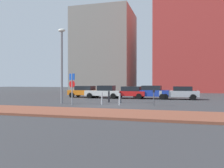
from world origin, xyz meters
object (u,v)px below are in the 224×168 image
(parked_car_orange, at_px, (85,91))
(parking_meter, at_px, (154,95))
(traffic_bollard_far, at_px, (102,98))
(parking_sign_post, at_px, (72,85))
(parked_car_red, at_px, (130,92))
(parked_car_white, at_px, (104,92))
(street_lamp, at_px, (62,59))
(parked_car_blue, at_px, (150,92))
(parked_car_silver, at_px, (180,93))
(traffic_bollard_edge, at_px, (120,99))
(traffic_bollard_mid, at_px, (109,97))
(traffic_bollard_near, at_px, (120,98))

(parked_car_orange, distance_m, parking_meter, 12.45)
(parked_car_orange, relative_size, parking_meter, 2.92)
(traffic_bollard_far, bearing_deg, parking_sign_post, -163.05)
(parked_car_red, bearing_deg, parked_car_white, -173.42)
(parking_sign_post, distance_m, street_lamp, 2.73)
(parked_car_blue, distance_m, parked_car_silver, 3.22)
(parked_car_red, relative_size, traffic_bollard_edge, 4.07)
(parked_car_blue, xyz_separation_m, parking_sign_post, (-5.77, -8.65, 0.90))
(parked_car_white, distance_m, parked_car_blue, 5.50)
(parked_car_white, bearing_deg, traffic_bollard_far, -74.21)
(parked_car_orange, xyz_separation_m, parking_sign_post, (2.51, -9.06, 0.93))
(parked_car_silver, height_order, traffic_bollard_edge, parked_car_silver)
(parked_car_silver, xyz_separation_m, traffic_bollard_far, (-6.55, -7.90, -0.22))
(parked_car_white, distance_m, parked_car_silver, 8.72)
(parked_car_red, xyz_separation_m, parked_car_silver, (5.65, -0.11, 0.01))
(traffic_bollard_mid, bearing_deg, traffic_bollard_near, -13.49)
(parked_car_white, bearing_deg, parked_car_blue, 2.65)
(parked_car_blue, xyz_separation_m, traffic_bollard_edge, (-1.74, -8.00, -0.29))
(parked_car_white, xyz_separation_m, parked_car_red, (3.06, 0.35, -0.02))
(parking_meter, relative_size, traffic_bollard_edge, 1.37)
(parked_car_blue, relative_size, traffic_bollard_far, 4.16)
(traffic_bollard_near, height_order, traffic_bollard_edge, traffic_bollard_edge)
(parked_car_orange, distance_m, parked_car_blue, 8.29)
(parked_car_silver, distance_m, parking_meter, 8.08)
(parked_car_silver, bearing_deg, parking_sign_post, -136.13)
(traffic_bollard_near, relative_size, traffic_bollard_mid, 0.81)
(parked_car_red, distance_m, parking_meter, 8.65)
(parked_car_orange, bearing_deg, parking_meter, -41.29)
(parked_car_white, distance_m, traffic_bollard_edge, 8.61)
(traffic_bollard_near, xyz_separation_m, traffic_bollard_mid, (-1.19, 0.29, 0.10))
(parked_car_orange, height_order, traffic_bollard_edge, parked_car_orange)
(parked_car_red, bearing_deg, traffic_bollard_mid, -98.56)
(parking_sign_post, distance_m, parking_meter, 6.94)
(parked_car_red, height_order, parked_car_blue, parked_car_blue)
(parking_meter, height_order, street_lamp, street_lamp)
(traffic_bollard_edge, bearing_deg, parked_car_red, 94.95)
(parking_sign_post, bearing_deg, parked_car_white, 88.13)
(parked_car_silver, height_order, traffic_bollard_mid, parked_car_silver)
(parked_car_orange, height_order, parked_car_silver, parked_car_silver)
(street_lamp, bearing_deg, traffic_bollard_far, 1.01)
(parking_sign_post, xyz_separation_m, traffic_bollard_edge, (4.04, 0.65, -1.19))
(traffic_bollard_near, xyz_separation_m, traffic_bollard_edge, (0.39, -1.94, 0.07))
(parked_car_white, bearing_deg, traffic_bollard_edge, -64.10)
(traffic_bollard_mid, bearing_deg, parked_car_red, 81.44)
(parked_car_white, bearing_deg, parked_car_red, 6.58)
(traffic_bollard_near, relative_size, traffic_bollard_far, 0.82)
(parked_car_red, xyz_separation_m, traffic_bollard_mid, (-0.88, -5.87, -0.21))
(street_lamp, bearing_deg, traffic_bollard_mid, 30.26)
(parked_car_red, xyz_separation_m, street_lamp, (-4.66, -8.07, 3.23))
(parked_car_red, height_order, parking_sign_post, parking_sign_post)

